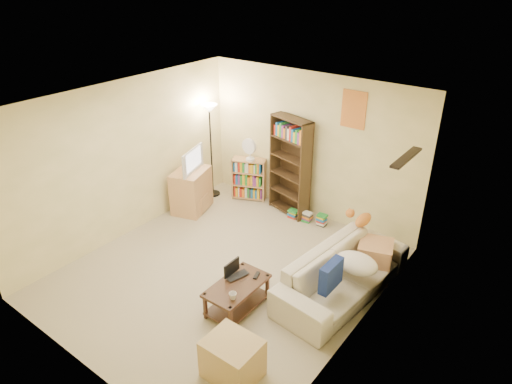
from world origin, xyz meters
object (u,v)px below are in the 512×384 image
mug (233,296)px  side_table (374,259)px  sofa (343,274)px  tv_stand (191,190)px  coffee_table (237,293)px  short_bookshelf (249,179)px  floor_lamp (210,124)px  tabby_cat (361,219)px  laptop (239,278)px  end_cabinet (233,359)px  television (189,160)px  desk_fan (249,149)px  tall_bookshelf (290,164)px

mug → side_table: (0.96, 1.97, -0.16)m
sofa → side_table: size_ratio=4.16×
tv_stand → coffee_table: bearing=-51.3°
short_bookshelf → floor_lamp: 1.25m
tabby_cat → laptop: 2.01m
laptop → mug: size_ratio=3.00×
tabby_cat → end_cabinet: size_ratio=0.86×
television → desk_fan: 1.10m
tv_stand → short_bookshelf: bearing=42.9°
desk_fan → end_cabinet: size_ratio=0.74×
laptop → tabby_cat: bearing=-8.0°
laptop → end_cabinet: (0.69, -0.97, -0.16)m
coffee_table → short_bookshelf: short_bookshelf is taller
tv_stand → short_bookshelf: short_bookshelf is taller
coffee_table → side_table: 2.05m
sofa → side_table: 0.66m
television → desk_fan: bearing=-50.2°
floor_lamp → side_table: floor_lamp is taller
sofa → short_bookshelf: bearing=68.2°
coffee_table → laptop: (-0.05, 0.12, 0.16)m
side_table → short_bookshelf: bearing=164.4°
coffee_table → tv_stand: tv_stand is taller
sofa → side_table: (0.17, 0.63, -0.05)m
coffee_table → short_bookshelf: bearing=124.5°
short_bookshelf → end_cabinet: short_bookshelf is taller
coffee_table → short_bookshelf: (-1.77, 2.53, 0.16)m
coffee_table → tv_stand: bearing=145.6°
sofa → television: 3.35m
mug → tall_bookshelf: size_ratio=0.07×
floor_lamp → desk_fan: bearing=20.1°
laptop → side_table: 1.99m
tv_stand → side_table: (3.42, 0.17, -0.12)m
sofa → television: (-3.25, 0.47, 0.66)m
mug → side_table: bearing=63.9°
laptop → side_table: (1.15, 1.61, -0.13)m
floor_lamp → end_cabinet: size_ratio=3.11×
coffee_table → television: television is taller
tabby_cat → tv_stand: tabby_cat is taller
desk_fan → end_cabinet: (2.36, -3.34, -0.79)m
coffee_table → laptop: laptop is taller
floor_lamp → mug: bearing=-44.1°
television → floor_lamp: floor_lamp is taller
tall_bookshelf → side_table: 2.24m
sofa → television: size_ratio=3.08×
desk_fan → floor_lamp: size_ratio=0.24×
coffee_table → tabby_cat: bearing=68.5°
sofa → tall_bookshelf: size_ratio=1.26×
mug → tv_stand: 3.05m
mug → floor_lamp: 3.69m
television → short_bookshelf: 1.25m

